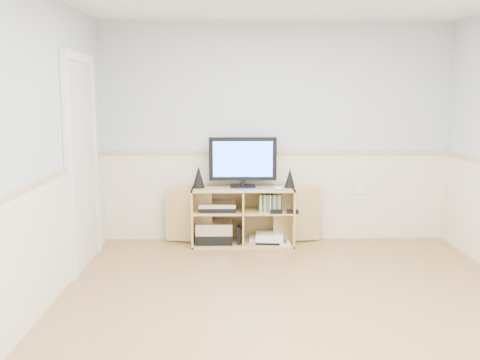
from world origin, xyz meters
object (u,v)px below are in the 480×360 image
Objects in this scene: keyboard at (249,190)px; media_cabinet at (243,215)px; monitor at (243,160)px; game_consoles at (269,238)px.

media_cabinet is at bearing 103.57° from keyboard.
monitor is 0.36m from keyboard.
keyboard reaches higher than media_cabinet.
keyboard is (0.07, -0.19, 0.32)m from media_cabinet.
monitor reaches higher than media_cabinet.
monitor reaches higher than game_consoles.
keyboard reaches higher than game_consoles.
monitor is at bearing -90.00° from media_cabinet.
game_consoles is (0.23, 0.13, -0.59)m from keyboard.
monitor is 0.94m from game_consoles.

